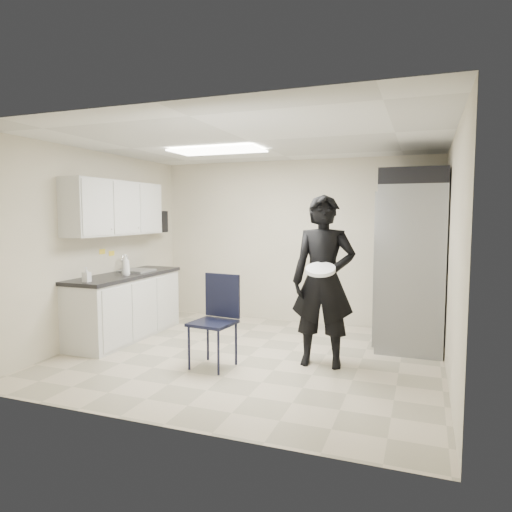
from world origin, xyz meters
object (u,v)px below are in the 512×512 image
at_px(commercial_fridge, 412,266).
at_px(man_tuxedo, 323,281).
at_px(folding_chair, 213,323).
at_px(lower_counter, 126,307).

distance_m(commercial_fridge, man_tuxedo, 1.59).
bearing_deg(commercial_fridge, folding_chair, -139.01).
bearing_deg(folding_chair, lower_counter, 163.63).
xyz_separation_m(lower_counter, commercial_fridge, (3.78, 1.07, 0.62)).
relative_size(lower_counter, folding_chair, 1.86).
bearing_deg(folding_chair, commercial_fridge, 47.66).
bearing_deg(lower_counter, commercial_fridge, 15.88).
height_order(commercial_fridge, folding_chair, commercial_fridge).
relative_size(lower_counter, man_tuxedo, 0.97).
distance_m(lower_counter, commercial_fridge, 3.98).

